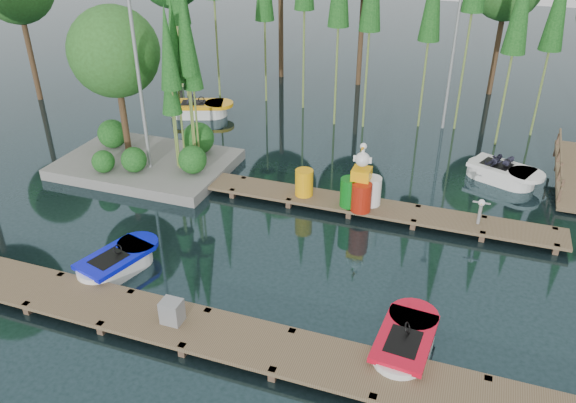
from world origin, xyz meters
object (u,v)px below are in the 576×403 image
(island, at_px, (133,83))
(boat_red, at_px, (405,344))
(yellow_barrel, at_px, (304,183))
(boat_blue, at_px, (117,263))
(utility_cabinet, at_px, (172,311))
(drum_cluster, at_px, (361,189))
(boat_yellow_far, at_px, (200,109))

(island, relative_size, boat_red, 2.58)
(island, xyz_separation_m, yellow_barrel, (6.65, -0.79, -2.44))
(yellow_barrel, bearing_deg, boat_blue, -123.79)
(island, height_order, utility_cabinet, island)
(boat_blue, bearing_deg, utility_cabinet, -15.73)
(boat_blue, height_order, drum_cluster, drum_cluster)
(island, distance_m, drum_cluster, 8.92)
(boat_blue, relative_size, drum_cluster, 1.26)
(drum_cluster, bearing_deg, boat_red, -67.55)
(island, height_order, yellow_barrel, island)
(boat_red, xyz_separation_m, drum_cluster, (-2.37, 5.74, 0.69))
(drum_cluster, bearing_deg, yellow_barrel, 175.34)
(yellow_barrel, bearing_deg, utility_cabinet, -97.57)
(utility_cabinet, relative_size, yellow_barrel, 0.66)
(yellow_barrel, bearing_deg, island, 173.22)
(utility_cabinet, bearing_deg, boat_blue, 148.49)
(boat_red, xyz_separation_m, utility_cabinet, (-5.23, -1.11, 0.34))
(boat_blue, bearing_deg, boat_yellow_far, 122.73)
(boat_blue, bearing_deg, drum_cluster, 59.10)
(boat_yellow_far, height_order, drum_cluster, drum_cluster)
(island, relative_size, drum_cluster, 3.13)
(boat_red, height_order, yellow_barrel, yellow_barrel)
(boat_red, distance_m, drum_cluster, 6.24)
(boat_blue, relative_size, utility_cabinet, 4.64)
(boat_red, height_order, boat_yellow_far, boat_yellow_far)
(island, distance_m, utility_cabinet, 10.01)
(boat_red, xyz_separation_m, yellow_barrel, (-4.30, 5.89, 0.50))
(boat_blue, distance_m, boat_red, 7.91)
(boat_blue, bearing_deg, yellow_barrel, 71.98)
(yellow_barrel, bearing_deg, boat_red, -53.87)
(utility_cabinet, height_order, drum_cluster, drum_cluster)
(drum_cluster, bearing_deg, boat_blue, -136.68)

